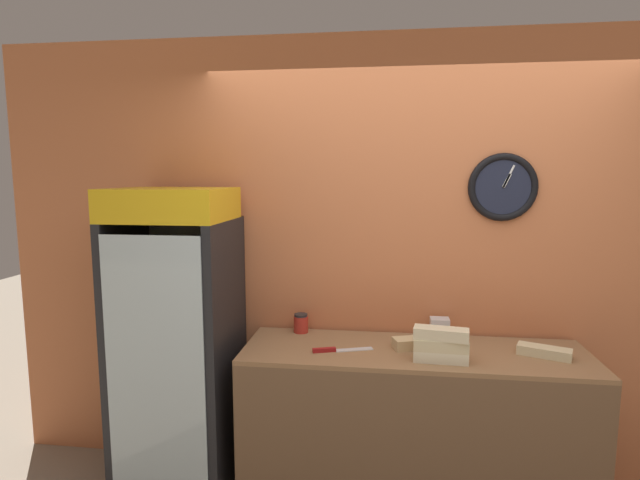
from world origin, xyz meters
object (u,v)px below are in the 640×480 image
at_px(sandwich_flat_left, 544,352).
at_px(chefs_knife, 334,350).
at_px(sandwich_stack_middle, 441,345).
at_px(sandwich_stack_top, 441,334).
at_px(sandwich_flat_right, 420,343).
at_px(napkin_dispenser, 439,328).
at_px(sandwich_stack_bottom, 440,356).
at_px(beverage_cooler, 181,329).
at_px(condiment_jar, 301,323).

relative_size(sandwich_flat_left, chefs_knife, 0.86).
distance_m(sandwich_stack_middle, sandwich_stack_top, 0.06).
relative_size(sandwich_flat_right, napkin_dispenser, 2.60).
bearing_deg(chefs_knife, sandwich_stack_middle, -7.68).
bearing_deg(sandwich_flat_left, sandwich_stack_top, -165.05).
bearing_deg(sandwich_stack_bottom, sandwich_flat_left, 14.95).
bearing_deg(sandwich_stack_top, chefs_knife, 172.32).
relative_size(sandwich_stack_middle, chefs_knife, 0.85).
bearing_deg(napkin_dispenser, chefs_knife, -153.00).
bearing_deg(sandwich_flat_left, beverage_cooler, 178.97).
bearing_deg(sandwich_flat_right, sandwich_stack_middle, -64.54).
bearing_deg(beverage_cooler, chefs_knife, -6.76).
distance_m(beverage_cooler, napkin_dispenser, 1.53).
bearing_deg(sandwich_stack_top, sandwich_flat_right, 115.46).
distance_m(sandwich_flat_left, napkin_dispenser, 0.57).
bearing_deg(sandwich_stack_top, napkin_dispenser, 85.03).
distance_m(sandwich_stack_bottom, sandwich_stack_top, 0.12).
bearing_deg(condiment_jar, beverage_cooler, -164.32).
xyz_separation_m(sandwich_stack_bottom, chefs_knife, (-0.56, 0.08, -0.02)).
xyz_separation_m(sandwich_flat_right, chefs_knife, (-0.47, -0.12, -0.02)).
bearing_deg(sandwich_stack_bottom, condiment_jar, 154.60).
bearing_deg(sandwich_flat_right, beverage_cooler, -179.55).
bearing_deg(sandwich_stack_top, condiment_jar, 154.60).
xyz_separation_m(beverage_cooler, sandwich_stack_bottom, (1.48, -0.18, -0.02)).
xyz_separation_m(sandwich_stack_bottom, sandwich_flat_right, (-0.09, 0.20, -0.00)).
distance_m(sandwich_stack_middle, napkin_dispenser, 0.38).
relative_size(beverage_cooler, sandwich_stack_bottom, 6.45).
bearing_deg(condiment_jar, napkin_dispenser, -0.06).
relative_size(beverage_cooler, sandwich_flat_right, 5.79).
relative_size(sandwich_stack_middle, napkin_dispenser, 2.34).
distance_m(sandwich_flat_right, napkin_dispenser, 0.22).
height_order(beverage_cooler, sandwich_stack_top, beverage_cooler).
xyz_separation_m(beverage_cooler, sandwich_stack_middle, (1.48, -0.18, 0.04)).
xyz_separation_m(sandwich_stack_bottom, sandwich_stack_top, (-0.00, 0.00, 0.12)).
bearing_deg(sandwich_stack_top, sandwich_stack_middle, 0.00).
height_order(sandwich_stack_middle, sandwich_flat_right, sandwich_stack_middle).
xyz_separation_m(condiment_jar, napkin_dispenser, (0.83, -0.00, 0.00)).
bearing_deg(sandwich_flat_right, chefs_knife, -165.50).
distance_m(sandwich_stack_top, napkin_dispenser, 0.39).
height_order(sandwich_flat_right, chefs_knife, sandwich_flat_right).
height_order(sandwich_stack_bottom, sandwich_stack_top, sandwich_stack_top).
height_order(sandwich_stack_top, sandwich_flat_right, sandwich_stack_top).
height_order(beverage_cooler, condiment_jar, beverage_cooler).
xyz_separation_m(sandwich_stack_top, sandwich_flat_left, (0.55, 0.15, -0.12)).
height_order(sandwich_stack_middle, sandwich_stack_top, sandwich_stack_top).
relative_size(chefs_knife, condiment_jar, 2.89).
bearing_deg(condiment_jar, sandwich_stack_top, -25.40).
bearing_deg(sandwich_stack_top, sandwich_stack_bottom, 0.00).
distance_m(sandwich_stack_top, sandwich_flat_right, 0.25).
bearing_deg(beverage_cooler, sandwich_flat_right, 0.45).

